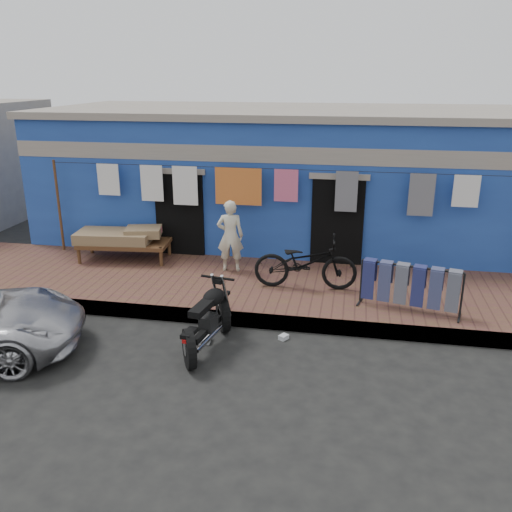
{
  "coord_description": "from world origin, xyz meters",
  "views": [
    {
      "loc": [
        1.64,
        -6.79,
        4.17
      ],
      "look_at": [
        0.0,
        2.0,
        1.15
      ],
      "focal_mm": 38.0,
      "sensor_mm": 36.0,
      "label": 1
    }
  ],
  "objects_px": {
    "motorcycle": "(207,318)",
    "jeans_rack": "(410,287)",
    "seated_person": "(230,236)",
    "charpoy": "(125,244)",
    "bicycle": "(306,257)"
  },
  "relations": [
    {
      "from": "jeans_rack",
      "to": "charpoy",
      "type": "bearing_deg",
      "value": 164.45
    },
    {
      "from": "bicycle",
      "to": "charpoy",
      "type": "height_order",
      "value": "bicycle"
    },
    {
      "from": "bicycle",
      "to": "seated_person",
      "type": "bearing_deg",
      "value": 63.64
    },
    {
      "from": "bicycle",
      "to": "charpoy",
      "type": "bearing_deg",
      "value": 73.42
    },
    {
      "from": "seated_person",
      "to": "motorcycle",
      "type": "xyz_separation_m",
      "value": [
        0.3,
        -2.92,
        -0.47
      ]
    },
    {
      "from": "motorcycle",
      "to": "seated_person",
      "type": "bearing_deg",
      "value": 104.76
    },
    {
      "from": "motorcycle",
      "to": "jeans_rack",
      "type": "relative_size",
      "value": 0.93
    },
    {
      "from": "motorcycle",
      "to": "jeans_rack",
      "type": "height_order",
      "value": "jeans_rack"
    },
    {
      "from": "seated_person",
      "to": "motorcycle",
      "type": "distance_m",
      "value": 2.97
    },
    {
      "from": "seated_person",
      "to": "bicycle",
      "type": "xyz_separation_m",
      "value": [
        1.62,
        -0.69,
        -0.12
      ]
    },
    {
      "from": "seated_person",
      "to": "charpoy",
      "type": "xyz_separation_m",
      "value": [
        -2.46,
        0.27,
        -0.4
      ]
    },
    {
      "from": "bicycle",
      "to": "jeans_rack",
      "type": "bearing_deg",
      "value": -114.12
    },
    {
      "from": "seated_person",
      "to": "charpoy",
      "type": "relative_size",
      "value": 0.7
    },
    {
      "from": "charpoy",
      "to": "jeans_rack",
      "type": "relative_size",
      "value": 1.17
    },
    {
      "from": "motorcycle",
      "to": "charpoy",
      "type": "relative_size",
      "value": 0.79
    }
  ]
}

